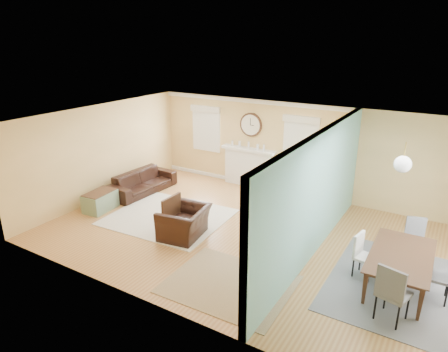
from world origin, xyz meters
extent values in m
plane|color=#A56A37|center=(0.00, 0.00, 0.00)|extent=(9.00, 9.00, 0.00)
cube|color=tan|center=(0.00, 3.00, 1.30)|extent=(9.00, 0.02, 2.60)
cube|color=tan|center=(0.00, -3.00, 1.30)|extent=(9.00, 0.02, 2.60)
cube|color=tan|center=(-4.50, 0.00, 1.30)|extent=(0.02, 6.00, 2.60)
cube|color=white|center=(0.00, 0.00, 2.60)|extent=(9.00, 6.00, 0.02)
cube|color=tan|center=(1.50, 1.40, 1.30)|extent=(0.12, 3.20, 2.60)
cube|color=tan|center=(1.50, -2.50, 1.30)|extent=(0.12, 1.00, 2.60)
cube|color=tan|center=(1.50, -1.10, 2.40)|extent=(0.12, 1.80, 0.40)
cube|color=white|center=(1.43, -0.20, 1.10)|extent=(0.04, 0.12, 2.20)
cube|color=white|center=(1.43, -2.00, 1.10)|extent=(0.04, 0.12, 2.20)
cube|color=white|center=(1.43, -1.10, 2.20)|extent=(0.04, 1.92, 0.12)
cube|color=#7AC8C4|center=(1.57, 0.00, 1.30)|extent=(0.02, 6.00, 2.60)
cube|color=white|center=(-1.50, 2.88, 0.55)|extent=(1.50, 0.24, 1.10)
cube|color=white|center=(-1.50, 2.85, 1.13)|extent=(1.70, 0.30, 0.08)
cube|color=black|center=(-1.50, 2.98, 0.50)|extent=(0.85, 0.02, 0.75)
cube|color=gold|center=(-1.50, 2.87, 0.42)|extent=(0.85, 0.02, 0.62)
cylinder|color=#45291C|center=(-1.50, 2.97, 1.85)|extent=(0.70, 0.06, 0.70)
cylinder|color=silver|center=(-1.50, 2.94, 1.85)|extent=(0.60, 0.01, 0.60)
cube|color=black|center=(-1.50, 2.93, 1.95)|extent=(0.02, 0.01, 0.20)
cube|color=black|center=(-1.44, 2.93, 1.85)|extent=(0.12, 0.01, 0.02)
cube|color=white|center=(-3.05, 2.98, 1.55)|extent=(0.90, 0.03, 1.30)
cube|color=white|center=(-3.05, 2.95, 1.55)|extent=(1.00, 0.04, 1.40)
cube|color=beige|center=(-3.05, 2.91, 2.18)|extent=(1.05, 0.10, 0.18)
cube|color=white|center=(0.05, 2.98, 1.55)|extent=(0.90, 0.03, 1.30)
cube|color=white|center=(0.05, 2.95, 1.55)|extent=(1.00, 0.04, 1.40)
cube|color=beige|center=(0.05, 2.91, 2.18)|extent=(1.05, 0.10, 0.18)
cylinder|color=gold|center=(3.00, 0.00, 2.45)|extent=(0.02, 0.02, 0.30)
sphere|color=white|center=(3.00, 0.00, 2.20)|extent=(0.30, 0.30, 0.30)
cube|color=beige|center=(-2.14, -0.17, 0.01)|extent=(2.94, 2.59, 0.01)
cube|color=tan|center=(0.62, -1.85, 0.01)|extent=(2.26, 1.87, 0.01)
cube|color=slate|center=(3.28, -0.31, 0.01)|extent=(2.37, 2.96, 0.01)
imported|color=black|center=(-3.85, 0.80, 0.31)|extent=(0.91, 2.13, 0.61)
imported|color=black|center=(-1.19, -0.77, 0.35)|extent=(1.09, 1.20, 0.70)
imported|color=#147F45|center=(0.05, 2.07, 0.35)|extent=(1.08, 1.08, 0.71)
cube|color=gray|center=(-3.94, -0.72, 0.24)|extent=(0.61, 0.90, 0.48)
cube|color=#45291C|center=(-3.94, -0.72, 0.49)|extent=(0.58, 0.86, 0.02)
cube|color=olive|center=(1.14, 1.60, 0.40)|extent=(0.55, 1.64, 0.80)
cube|color=#45291C|center=(0.86, 1.11, 0.55)|extent=(0.01, 0.44, 0.22)
cube|color=#45291C|center=(0.86, 1.11, 0.28)|extent=(0.01, 0.44, 0.22)
cube|color=#45291C|center=(0.86, 1.60, 0.55)|extent=(0.01, 0.44, 0.22)
cube|color=#45291C|center=(0.86, 1.60, 0.28)|extent=(0.01, 0.44, 0.22)
cube|color=#45291C|center=(0.86, 2.09, 0.55)|extent=(0.01, 0.44, 0.22)
cube|color=#45291C|center=(0.86, 2.09, 0.28)|extent=(0.01, 0.44, 0.22)
imported|color=black|center=(1.12, 1.60, 1.13)|extent=(0.25, 1.16, 0.66)
cylinder|color=white|center=(1.07, 0.67, 0.25)|extent=(0.34, 0.34, 0.51)
imported|color=#337F33|center=(1.07, 0.67, 0.71)|extent=(0.39, 0.43, 0.41)
imported|color=#45291C|center=(3.28, -0.31, 0.32)|extent=(1.07, 1.87, 0.65)
cube|color=slate|center=(3.35, 0.86, 0.41)|extent=(0.47, 0.47, 0.05)
cube|color=slate|center=(3.35, 0.86, 0.63)|extent=(0.38, 0.15, 0.45)
cylinder|color=black|center=(3.46, 1.05, 0.19)|extent=(0.03, 0.03, 0.38)
cylinder|color=black|center=(3.54, 0.75, 0.19)|extent=(0.03, 0.03, 0.38)
cylinder|color=black|center=(3.17, 0.97, 0.19)|extent=(0.03, 0.03, 0.38)
cylinder|color=black|center=(3.25, 0.67, 0.19)|extent=(0.03, 0.03, 0.38)
cube|color=slate|center=(3.30, -1.33, 0.48)|extent=(0.55, 0.55, 0.05)
cube|color=slate|center=(3.30, -1.33, 0.75)|extent=(0.45, 0.16, 0.53)
cylinder|color=black|center=(3.07, -1.46, 0.22)|extent=(0.03, 0.03, 0.45)
cylinder|color=black|center=(3.17, -1.11, 0.22)|extent=(0.03, 0.03, 0.45)
cylinder|color=black|center=(3.43, -1.55, 0.22)|extent=(0.03, 0.03, 0.45)
cylinder|color=black|center=(3.52, -1.20, 0.22)|extent=(0.03, 0.03, 0.45)
cube|color=white|center=(2.65, -0.32, 0.41)|extent=(0.44, 0.44, 0.05)
cube|color=white|center=(2.65, -0.32, 0.63)|extent=(0.12, 0.38, 0.45)
cylinder|color=black|center=(2.53, -0.14, 0.19)|extent=(0.03, 0.03, 0.38)
cylinder|color=black|center=(2.83, -0.20, 0.19)|extent=(0.03, 0.03, 0.38)
cylinder|color=black|center=(2.47, -0.44, 0.19)|extent=(0.03, 0.03, 0.38)
cylinder|color=black|center=(2.77, -0.50, 0.19)|extent=(0.03, 0.03, 0.38)
cube|color=slate|center=(3.85, -0.38, 0.45)|extent=(0.43, 0.43, 0.05)
cube|color=slate|center=(3.85, -0.38, 0.69)|extent=(0.07, 0.42, 0.50)
cylinder|color=black|center=(4.03, -0.54, 0.21)|extent=(0.03, 0.03, 0.42)
cylinder|color=black|center=(3.69, -0.55, 0.21)|extent=(0.03, 0.03, 0.42)
cylinder|color=black|center=(4.01, -0.20, 0.21)|extent=(0.03, 0.03, 0.42)
cylinder|color=black|center=(3.68, -0.22, 0.21)|extent=(0.03, 0.03, 0.42)
camera|label=1|loc=(3.76, -7.22, 4.30)|focal=32.00mm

